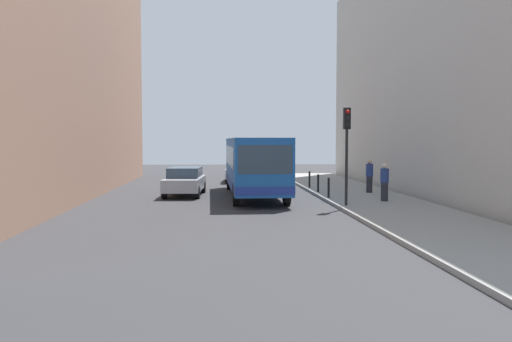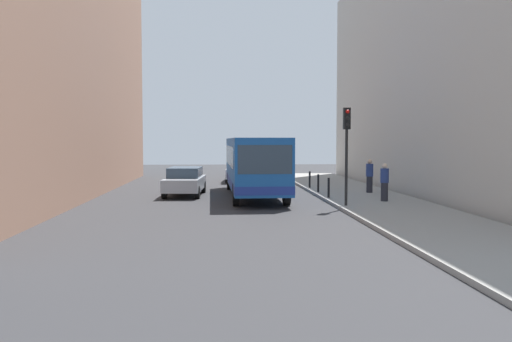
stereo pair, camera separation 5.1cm
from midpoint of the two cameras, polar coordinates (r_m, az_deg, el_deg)
The scene contains 13 objects.
ground_plane at distance 24.02m, azimuth 0.36°, elevation -3.59°, with size 80.00×80.00×0.00m, color #2D2D30.
sidewalk at distance 25.00m, azimuth 12.82°, elevation -3.23°, with size 4.40×40.00×0.15m, color gray.
building_left at distance 29.73m, azimuth -23.44°, elevation 11.26°, with size 7.00×32.00×14.28m, color #936B56.
building_right at distance 31.08m, azimuth 21.83°, elevation 10.93°, with size 7.00×32.00×14.27m, color #BCB7AD.
bus at distance 27.35m, azimuth -0.18°, elevation 0.87°, with size 2.71×11.06×3.00m.
car_beside_bus at distance 27.95m, azimuth -7.60°, elevation -1.04°, with size 2.10×4.51×1.48m.
car_behind_bus at distance 37.08m, azimuth -1.73°, elevation 0.05°, with size 2.06×4.49×1.48m.
traffic_light at distance 22.51m, azimuth 9.80°, elevation 3.56°, with size 0.28×0.33×4.10m.
bollard_near at distance 25.62m, azimuth 7.88°, elevation -1.79°, with size 0.11×0.11×0.95m, color black.
bollard_mid at distance 28.23m, azimuth 6.77°, elevation -1.31°, with size 0.11×0.11×0.95m, color black.
bollard_far at distance 30.85m, azimuth 5.85°, elevation -0.91°, with size 0.11×0.11×0.95m, color black.
pedestrian_near_signal at distance 24.56m, azimuth 13.72°, elevation -1.19°, with size 0.38×0.38×1.70m.
pedestrian_mid_sidewalk at distance 28.41m, azimuth 12.18°, elevation -0.52°, with size 0.38×0.38×1.75m.
Camera 2 is at (-1.77, -23.78, 2.88)m, focal length 37.17 mm.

